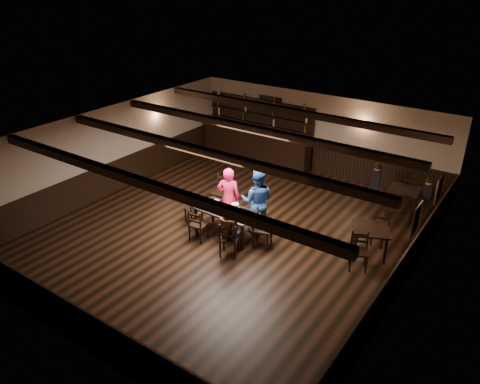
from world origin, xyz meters
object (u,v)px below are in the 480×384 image
Objects in this scene: chair_near_right at (228,238)px; woman_pink at (229,198)px; cake at (215,203)px; bar_counter at (257,141)px; man_blue at (257,201)px; chair_near_left at (197,223)px; dining_table at (226,213)px.

chair_near_right is 0.53× the size of woman_pink.
bar_counter is (-1.80, 4.81, -0.07)m from cake.
cake is (-0.21, -0.32, -0.06)m from woman_pink.
chair_near_right is 1.46m from man_blue.
cake is at bearing 88.42° from chair_near_left.
woman_pink reaches higher than dining_table.
bar_counter is at bearing 107.79° from chair_near_left.
chair_near_left is at bearing 55.58° from woman_pink.
chair_near_left is at bearing -91.58° from cake.
woman_pink is 0.39× the size of bar_counter.
man_blue is at bearing 93.86° from chair_near_right.
bar_counter is at bearing 110.57° from cake.
chair_near_left is at bearing 27.25° from man_blue.
woman_pink is 0.96× the size of man_blue.
man_blue is at bearing 52.06° from chair_near_left.
cake is at bearing -69.43° from bar_counter.
chair_near_right reaches higher than dining_table.
chair_near_left is at bearing 173.09° from chair_near_right.
woman_pink is 5.89× the size of cake.
cake is (-0.98, -0.53, -0.10)m from man_blue.
bar_counter is (-1.78, 5.56, 0.21)m from chair_near_left.
woman_pink reaches higher than chair_near_right.
woman_pink is (0.23, 1.07, 0.35)m from chair_near_left.
woman_pink is at bearing 78.08° from chair_near_left.
cake is at bearing 166.98° from dining_table.
dining_table is 0.96× the size of woman_pink.
dining_table is at bearing 96.95° from woman_pink.
man_blue is 0.41× the size of bar_counter.
chair_near_right is (1.09, -0.13, 0.02)m from chair_near_left.
man_blue reaches higher than chair_near_left.
dining_table is 0.82m from chair_near_left.
cake is (-0.45, 0.10, 0.12)m from dining_table.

